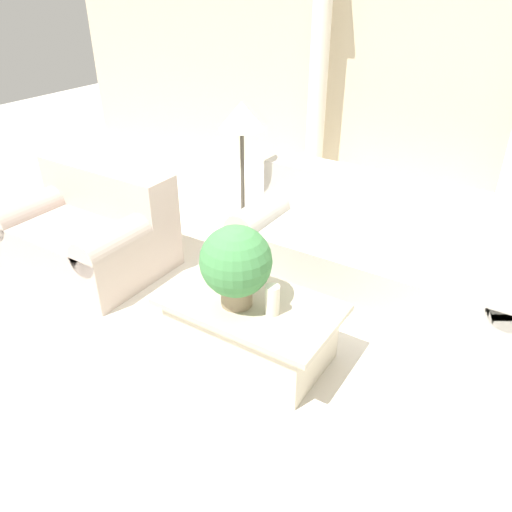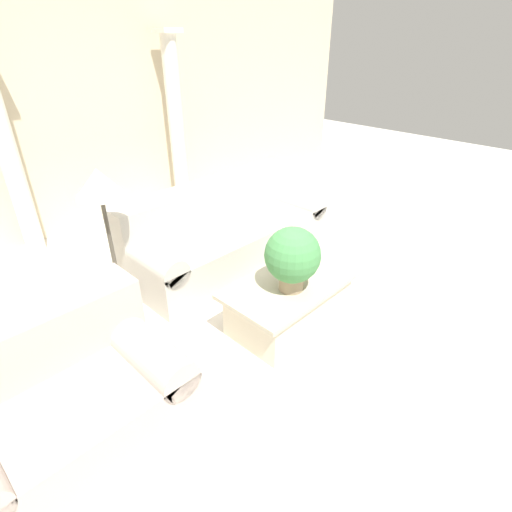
{
  "view_description": "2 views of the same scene",
  "coord_description": "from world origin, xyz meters",
  "px_view_note": "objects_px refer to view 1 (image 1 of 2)",
  "views": [
    {
      "loc": [
        1.49,
        -2.7,
        2.32
      ],
      "look_at": [
        -0.2,
        -0.07,
        0.51
      ],
      "focal_mm": 35.0,
      "sensor_mm": 36.0,
      "label": 1
    },
    {
      "loc": [
        -2.21,
        -2.27,
        2.31
      ],
      "look_at": [
        0.06,
        -0.04,
        0.5
      ],
      "focal_mm": 28.0,
      "sensor_mm": 36.0,
      "label": 2
    }
  ],
  "objects_px": {
    "loveseat": "(90,228)",
    "coffee_table": "(251,327)",
    "floor_lamp": "(242,124)",
    "sofa_long": "(381,249)",
    "potted_plant": "(236,263)"
  },
  "relations": [
    {
      "from": "sofa_long",
      "to": "loveseat",
      "type": "relative_size",
      "value": 1.72
    },
    {
      "from": "sofa_long",
      "to": "potted_plant",
      "type": "bearing_deg",
      "value": -109.25
    },
    {
      "from": "sofa_long",
      "to": "floor_lamp",
      "type": "bearing_deg",
      "value": -179.05
    },
    {
      "from": "coffee_table",
      "to": "floor_lamp",
      "type": "distance_m",
      "value": 1.83
    },
    {
      "from": "sofa_long",
      "to": "potted_plant",
      "type": "xyz_separation_m",
      "value": [
        -0.48,
        -1.36,
        0.4
      ]
    },
    {
      "from": "sofa_long",
      "to": "potted_plant",
      "type": "height_order",
      "value": "potted_plant"
    },
    {
      "from": "loveseat",
      "to": "potted_plant",
      "type": "bearing_deg",
      "value": -10.62
    },
    {
      "from": "sofa_long",
      "to": "potted_plant",
      "type": "distance_m",
      "value": 1.5
    },
    {
      "from": "potted_plant",
      "to": "loveseat",
      "type": "bearing_deg",
      "value": 169.38
    },
    {
      "from": "loveseat",
      "to": "coffee_table",
      "type": "distance_m",
      "value": 1.88
    },
    {
      "from": "sofa_long",
      "to": "coffee_table",
      "type": "distance_m",
      "value": 1.37
    },
    {
      "from": "sofa_long",
      "to": "floor_lamp",
      "type": "height_order",
      "value": "floor_lamp"
    },
    {
      "from": "sofa_long",
      "to": "coffee_table",
      "type": "xyz_separation_m",
      "value": [
        -0.41,
        -1.3,
        -0.11
      ]
    },
    {
      "from": "potted_plant",
      "to": "floor_lamp",
      "type": "distance_m",
      "value": 1.65
    },
    {
      "from": "coffee_table",
      "to": "potted_plant",
      "type": "bearing_deg",
      "value": -134.72
    }
  ]
}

